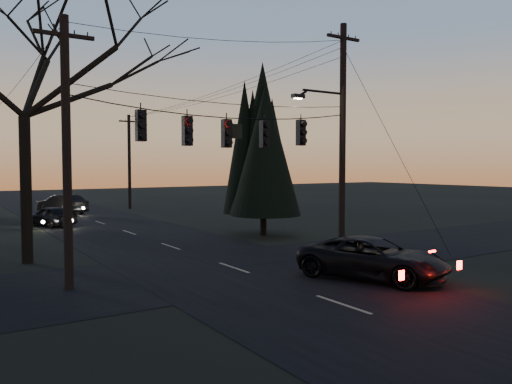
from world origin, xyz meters
TOP-DOWN VIEW (x-y plane):
  - ground_plane at (0.00, 0.00)m, footprint 160.00×160.00m
  - main_road at (0.00, 20.00)m, footprint 8.00×120.00m
  - cross_road at (0.00, 10.00)m, footprint 60.00×7.00m
  - utility_pole_right at (5.50, 10.00)m, footprint 5.00×0.30m
  - utility_pole_left at (-6.00, 10.00)m, footprint 1.80×0.30m
  - utility_pole_far_r at (5.50, 38.00)m, footprint 1.80×0.30m
  - span_signal_assembly at (-0.24, 10.00)m, footprint 11.50×0.44m
  - bare_tree_left at (-6.41, 15.37)m, footprint 10.61×10.61m
  - evergreen_right at (5.99, 16.91)m, footprint 4.04×4.04m
  - suv_near at (3.08, 5.83)m, footprint 4.11×5.60m
  - sedan_oncoming_a at (-3.20, 27.67)m, footprint 2.86×4.16m
  - sedan_oncoming_b at (-0.80, 35.85)m, footprint 3.29×5.01m

SIDE VIEW (x-z plane):
  - ground_plane at x=0.00m, z-range 0.00..0.00m
  - utility_pole_right at x=5.50m, z-range -5.00..5.00m
  - utility_pole_left at x=-6.00m, z-range -4.25..4.25m
  - utility_pole_far_r at x=5.50m, z-range -4.25..4.25m
  - cross_road at x=0.00m, z-range 0.00..0.02m
  - main_road at x=0.00m, z-range 0.00..0.02m
  - sedan_oncoming_a at x=-3.20m, z-range 0.00..1.32m
  - suv_near at x=3.08m, z-range 0.00..1.41m
  - sedan_oncoming_b at x=-0.80m, z-range 0.00..1.56m
  - evergreen_right at x=5.99m, z-range 0.59..9.34m
  - span_signal_assembly at x=-0.24m, z-range 4.34..6.01m
  - bare_tree_left at x=-6.41m, z-range 2.33..14.00m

